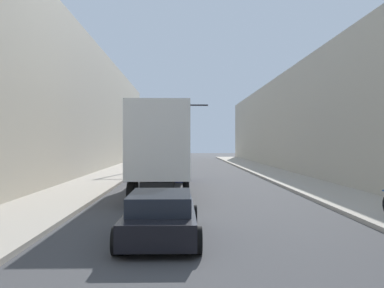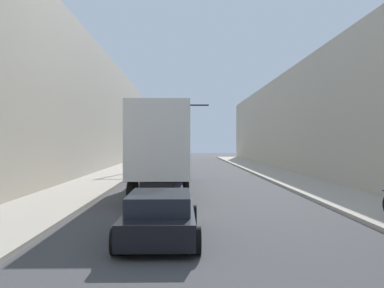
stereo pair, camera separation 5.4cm
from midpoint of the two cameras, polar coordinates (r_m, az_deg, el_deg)
name	(u,v)px [view 1 (the left image)]	position (r m, az deg, el deg)	size (l,w,h in m)	color
sidewalk_right	(282,176)	(31.58, 11.89, -4.26)	(3.25, 80.00, 0.15)	#B2A899
sidewalk_left	(107,177)	(31.20, -11.30, -4.31)	(3.25, 80.00, 0.15)	#B2A899
building_right	(346,118)	(32.90, 19.77, 3.34)	(6.00, 80.00, 8.67)	#BCB29E
building_left	(42,103)	(32.35, -19.44, 5.18)	(6.00, 80.00, 10.68)	#BCB29E
semi_truck	(164,146)	(22.42, -3.79, -0.32)	(2.46, 13.98, 4.15)	silver
sedan_car	(161,216)	(11.43, -4.33, -9.54)	(2.02, 4.58, 1.23)	black
traffic_signal_gantry	(157,123)	(37.15, -4.75, 2.77)	(5.94, 0.35, 6.07)	black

